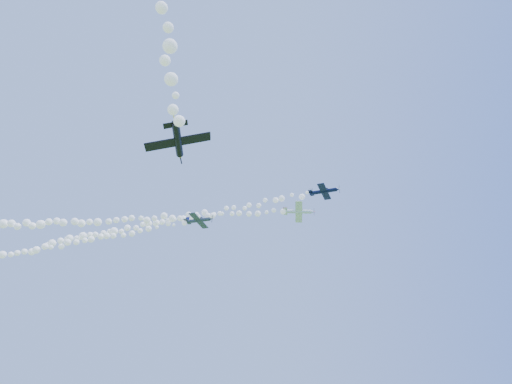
{
  "coord_description": "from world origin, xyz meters",
  "views": [
    {
      "loc": [
        6.52,
        -75.42,
        2.0
      ],
      "look_at": [
        7.6,
        -4.23,
        45.23
      ],
      "focal_mm": 30.0,
      "sensor_mm": 36.0,
      "label": 1
    }
  ],
  "objects_px": {
    "plane_white": "(299,212)",
    "plane_navy": "(324,191)",
    "plane_grey": "(199,220)",
    "plane_black": "(178,141)"
  },
  "relations": [
    {
      "from": "plane_black",
      "to": "plane_grey",
      "type": "bearing_deg",
      "value": -0.02
    },
    {
      "from": "plane_white",
      "to": "plane_grey",
      "type": "relative_size",
      "value": 1.03
    },
    {
      "from": "plane_white",
      "to": "plane_navy",
      "type": "distance_m",
      "value": 7.41
    },
    {
      "from": "plane_black",
      "to": "plane_white",
      "type": "bearing_deg",
      "value": -27.92
    },
    {
      "from": "plane_navy",
      "to": "plane_grey",
      "type": "bearing_deg",
      "value": -168.07
    },
    {
      "from": "plane_grey",
      "to": "plane_black",
      "type": "height_order",
      "value": "plane_grey"
    },
    {
      "from": "plane_white",
      "to": "plane_grey",
      "type": "bearing_deg",
      "value": -176.79
    },
    {
      "from": "plane_white",
      "to": "plane_navy",
      "type": "xyz_separation_m",
      "value": [
        5.54,
        -3.69,
        3.25
      ]
    },
    {
      "from": "plane_navy",
      "to": "plane_grey",
      "type": "xyz_separation_m",
      "value": [
        -28.34,
        4.72,
        -5.15
      ]
    },
    {
      "from": "plane_white",
      "to": "plane_black",
      "type": "bearing_deg",
      "value": -108.53
    }
  ]
}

